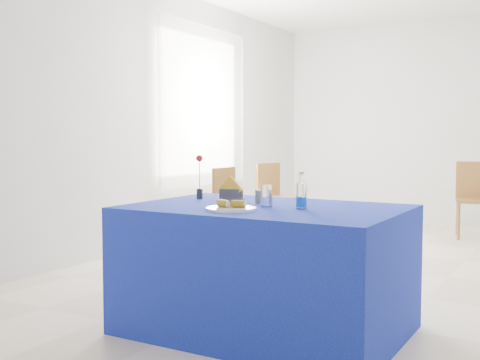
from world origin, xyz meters
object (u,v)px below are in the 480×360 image
Objects in this scene: blue_table at (266,269)px; chair_win_a at (232,203)px; chair_win_b at (273,192)px; water_bottle at (301,196)px; chair_bg_left at (474,194)px; plate at (231,209)px.

chair_win_a is (-1.53, 2.16, 0.12)m from blue_table.
water_bottle is at bearing -131.71° from chair_win_b.
blue_table is at bearing -142.24° from chair_win_a.
chair_bg_left reaches higher than chair_win_a.
plate is at bearing -146.73° from chair_win_a.
chair_win_a is at bearing -153.11° from chair_win_b.
chair_bg_left reaches higher than plate.
chair_win_a is (-2.05, -2.11, -0.02)m from chair_bg_left.
chair_bg_left is at bearing 86.27° from water_bottle.
plate is 4.09m from chair_win_b.
plate is 0.33× the size of chair_bg_left.
plate is 0.34× the size of chair_win_b.
chair_bg_left is (0.28, 4.29, -0.32)m from water_bottle.
water_bottle is 0.25× the size of chair_win_b.
chair_win_a reaches higher than blue_table.
chair_win_b reaches higher than blue_table.
plate is at bearing -109.89° from chair_bg_left.
water_bottle is (0.24, -0.02, 0.45)m from blue_table.
water_bottle is 4.31m from chair_bg_left.
plate reaches higher than blue_table.
chair_win_b is at bearing 119.15° from water_bottle.
chair_win_a is at bearing 125.28° from blue_table.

